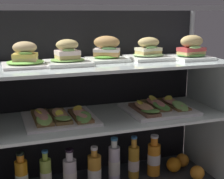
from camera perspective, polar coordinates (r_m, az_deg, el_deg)
name	(u,v)px	position (r m, az deg, el deg)	size (l,w,h in m)	color
case_frame	(102,91)	(1.82, -1.62, -0.24)	(1.19, 0.48, 0.96)	gray
riser_lower_tier	(112,153)	(1.77, 0.00, -10.60)	(1.14, 0.42, 0.37)	silver
shelf_lower_glass	(112,117)	(1.71, 0.00, -4.63)	(1.15, 0.44, 0.01)	silver
riser_upper_tier	(112,91)	(1.67, 0.00, -0.24)	(1.14, 0.42, 0.25)	silver
shelf_upper_glass	(112,64)	(1.65, 0.00, 4.32)	(1.15, 0.44, 0.01)	silver
plated_roll_sandwich_center	(25,58)	(1.56, -14.36, 5.15)	(0.20, 0.20, 0.11)	white
plated_roll_sandwich_near_left_corner	(67,56)	(1.58, -7.50, 5.55)	(0.20, 0.20, 0.12)	white
plated_roll_sandwich_mid_right	(107,51)	(1.69, -0.89, 6.46)	(0.19, 0.19, 0.12)	white
plated_roll_sandwich_near_right_corner	(148,52)	(1.75, 6.13, 6.30)	(0.21, 0.21, 0.11)	white
plated_roll_sandwich_right_of_center	(191,50)	(1.79, 13.19, 6.46)	(0.18, 0.18, 0.12)	white
open_sandwich_tray_far_left	(60,117)	(1.64, -8.71, -4.57)	(0.34, 0.32, 0.06)	white
open_sandwich_tray_right_of_center	(158,107)	(1.79, 7.79, -2.98)	(0.34, 0.32, 0.07)	white
juice_bottle_front_fourth	(22,179)	(1.75, -14.92, -14.27)	(0.06, 0.06, 0.24)	orange
juice_bottle_front_second	(46,175)	(1.79, -11.04, -13.96)	(0.06, 0.06, 0.23)	#B4D552
juice_bottle_near_post	(70,175)	(1.78, -7.08, -14.02)	(0.07, 0.07, 0.23)	white
juice_bottle_back_right	(94,171)	(1.81, -2.97, -13.57)	(0.07, 0.07, 0.23)	gold
juice_bottle_tucked_behind	(114,164)	(1.87, 0.37, -12.36)	(0.06, 0.06, 0.25)	white
juice_bottle_front_middle	(134,161)	(1.91, 3.68, -11.97)	(0.06, 0.06, 0.24)	gold
juice_bottle_front_right_end	(154,158)	(1.95, 7.05, -11.35)	(0.07, 0.07, 0.23)	orange
orange_fruit_beside_bottles	(174,165)	(2.02, 10.32, -12.32)	(0.08, 0.08, 0.08)	orange
orange_fruit_near_left_post	(182,160)	(2.09, 11.74, -11.54)	(0.08, 0.08, 0.08)	orange
orange_fruit_rolled_forward	(197,173)	(1.96, 14.13, -13.40)	(0.08, 0.08, 0.08)	orange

